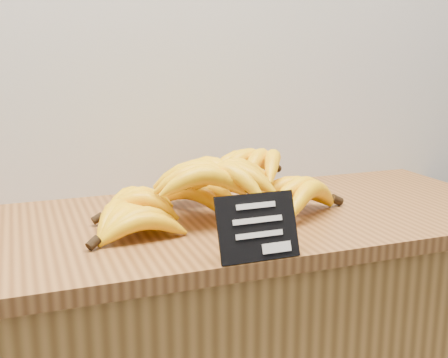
# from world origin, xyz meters

# --- Properties ---
(counter_top) EXTENTS (1.33, 0.54, 0.03)m
(counter_top) POSITION_xyz_m (-0.11, 2.75, 0.92)
(counter_top) COLOR brown
(counter_top) RESTS_ON counter
(chalkboard_sign) EXTENTS (0.14, 0.04, 0.11)m
(chalkboard_sign) POSITION_xyz_m (-0.13, 2.50, 0.98)
(chalkboard_sign) COLOR black
(chalkboard_sign) RESTS_ON counter_top
(banana_pile) EXTENTS (0.56, 0.40, 0.13)m
(banana_pile) POSITION_xyz_m (-0.11, 2.75, 0.99)
(banana_pile) COLOR yellow
(banana_pile) RESTS_ON counter_top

